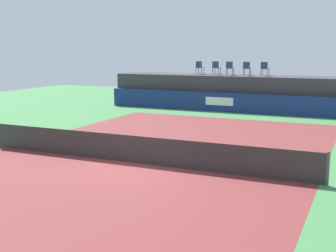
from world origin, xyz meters
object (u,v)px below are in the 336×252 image
(spectator_chair_right, at_px, (247,68))
(net_post_far, at_px, (328,169))
(spectator_chair_left, at_px, (216,67))
(spectator_chair_far_right, at_px, (265,68))
(tennis_ball, at_px, (66,138))
(spectator_chair_center, at_px, (230,68))
(spectator_chair_far_left, at_px, (200,67))

(spectator_chair_right, height_order, net_post_far, spectator_chair_right)
(spectator_chair_left, bearing_deg, net_post_far, -61.25)
(spectator_chair_right, relative_size, net_post_far, 0.89)
(spectator_chair_far_right, bearing_deg, net_post_far, -71.28)
(tennis_ball, bearing_deg, spectator_chair_center, 74.18)
(spectator_chair_far_left, bearing_deg, spectator_chair_left, 2.63)
(tennis_ball, bearing_deg, spectator_chair_far_left, 83.92)
(spectator_chair_center, xyz_separation_m, spectator_chair_right, (1.11, 0.08, 0.00))
(spectator_chair_right, xyz_separation_m, net_post_far, (6.28, -15.10, -2.19))
(spectator_chair_right, height_order, tennis_ball, spectator_chair_right)
(spectator_chair_left, bearing_deg, tennis_ball, -101.05)
(spectator_chair_left, relative_size, spectator_chair_center, 1.00)
(spectator_chair_right, bearing_deg, net_post_far, -67.41)
(net_post_far, xyz_separation_m, tennis_ball, (-10.97, 2.40, -0.46))
(spectator_chair_far_left, relative_size, spectator_chair_left, 1.00)
(spectator_chair_left, distance_m, net_post_far, 17.67)
(spectator_chair_left, height_order, tennis_ball, spectator_chair_left)
(spectator_chair_left, xyz_separation_m, net_post_far, (8.44, -15.37, -2.19))
(net_post_far, bearing_deg, spectator_chair_left, 118.75)
(spectator_chair_center, bearing_deg, tennis_ball, -105.82)
(spectator_chair_far_left, relative_size, tennis_ball, 13.06)
(spectator_chair_center, height_order, net_post_far, spectator_chair_center)
(spectator_chair_center, bearing_deg, net_post_far, -63.80)
(spectator_chair_right, distance_m, tennis_ball, 13.80)
(spectator_chair_left, bearing_deg, spectator_chair_far_left, -177.37)
(spectator_chair_far_left, bearing_deg, tennis_ball, -96.08)
(spectator_chair_far_left, height_order, spectator_chair_right, same)
(spectator_chair_center, relative_size, tennis_ball, 13.06)
(spectator_chair_far_right, relative_size, net_post_far, 0.89)
(spectator_chair_far_right, bearing_deg, spectator_chair_far_left, 179.68)
(spectator_chair_left, xyz_separation_m, spectator_chair_far_right, (3.25, -0.08, 0.00))
(tennis_ball, bearing_deg, spectator_chair_right, 69.75)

